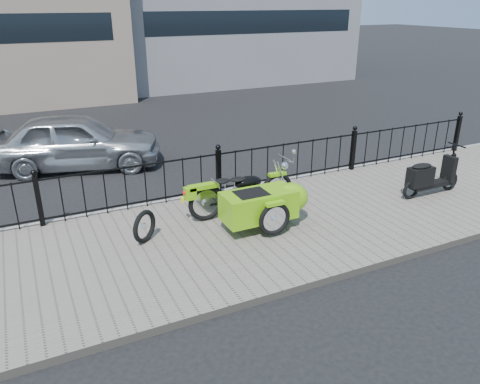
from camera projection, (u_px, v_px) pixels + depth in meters
name	position (u px, v px, depth m)	size (l,w,h in m)	color
ground	(246.00, 222.00, 8.90)	(120.00, 120.00, 0.00)	black
sidewalk	(259.00, 230.00, 8.46)	(30.00, 3.80, 0.12)	slate
curb	(216.00, 194.00, 10.08)	(30.00, 0.10, 0.12)	gray
iron_fence	(219.00, 173.00, 9.76)	(14.11, 0.11, 1.08)	black
motorcycle_sidecar	(264.00, 200.00, 8.39)	(2.28, 1.48, 0.98)	black
scooter	(429.00, 177.00, 9.69)	(1.52, 0.44, 1.03)	black
spare_tire	(144.00, 226.00, 7.84)	(0.57, 0.57, 0.08)	black
sedan_car	(76.00, 141.00, 11.56)	(1.63, 4.05, 1.38)	#B2B5BA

